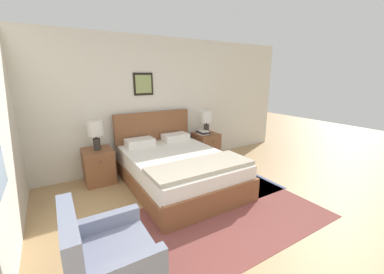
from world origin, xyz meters
name	(u,v)px	position (x,y,z in m)	size (l,w,h in m)	color
ground_plane	(277,264)	(0.00, 0.00, 0.00)	(16.00, 16.00, 0.00)	tan
wall_back	(151,104)	(0.00, 3.29, 1.30)	(6.87, 0.09, 2.60)	silver
area_rug_main	(225,218)	(0.05, 0.90, 0.00)	(2.77, 1.60, 0.01)	brown
area_rug_bedside	(240,178)	(1.09, 1.76, 0.00)	(0.81, 1.45, 0.01)	#47567F
bed	(178,168)	(-0.01, 2.12, 0.31)	(1.58, 2.20, 1.15)	brown
armchair	(108,266)	(-1.52, 0.54, 0.30)	(0.70, 0.77, 0.86)	gray
nightstand_near_window	(99,166)	(-1.16, 2.95, 0.30)	(0.49, 0.54, 0.61)	brown
nightstand_by_door	(206,146)	(1.14, 2.95, 0.30)	(0.49, 0.54, 0.61)	brown
table_lamp_near_window	(95,131)	(-1.15, 2.92, 0.95)	(0.26, 0.26, 0.51)	#2D2823
table_lamp_by_door	(207,118)	(1.13, 2.92, 0.95)	(0.26, 0.26, 0.51)	#2D2823
book_thick_bottom	(203,134)	(1.03, 2.90, 0.62)	(0.19, 0.22, 0.03)	silver
book_hardcover_middle	(203,132)	(1.03, 2.90, 0.66)	(0.21, 0.27, 0.04)	#232328
book_novel_upper	(203,131)	(1.03, 2.90, 0.69)	(0.19, 0.26, 0.02)	silver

